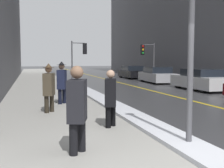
# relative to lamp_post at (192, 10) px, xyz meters

# --- Properties ---
(ground_plane) EXTENTS (160.00, 160.00, 0.00)m
(ground_plane) POSITION_rel_lamp_post_xyz_m (-0.33, -0.83, -2.78)
(ground_plane) COLOR #38383A
(sidewalk_slab) EXTENTS (4.00, 80.00, 0.01)m
(sidewalk_slab) POSITION_rel_lamp_post_xyz_m (-2.33, 14.17, -2.77)
(sidewalk_slab) COLOR #9E9B93
(sidewalk_slab) RESTS_ON ground
(road_centre_stripe) EXTENTS (0.16, 80.00, 0.00)m
(road_centre_stripe) POSITION_rel_lamp_post_xyz_m (3.67, 14.17, -2.78)
(road_centre_stripe) COLOR gold
(road_centre_stripe) RESTS_ON ground
(snow_bank_curb) EXTENTS (0.81, 17.41, 0.10)m
(snow_bank_curb) POSITION_rel_lamp_post_xyz_m (-0.08, 6.27, -2.73)
(snow_bank_curb) COLOR silver
(snow_bank_curb) RESTS_ON ground
(lamp_post) EXTENTS (0.28, 0.28, 4.61)m
(lamp_post) POSITION_rel_lamp_post_xyz_m (0.00, 0.00, 0.00)
(lamp_post) COLOR #515156
(lamp_post) RESTS_ON ground
(traffic_light_near) EXTENTS (1.31, 0.42, 3.32)m
(traffic_light_near) POSITION_rel_lamp_post_xyz_m (0.87, 17.91, -0.39)
(traffic_light_near) COLOR #515156
(traffic_light_near) RESTS_ON ground
(traffic_light_far) EXTENTS (1.31, 0.32, 3.28)m
(traffic_light_far) POSITION_rel_lamp_post_xyz_m (6.73, 17.87, -0.42)
(traffic_light_far) COLOR #515156
(traffic_light_far) RESTS_ON ground
(pedestrian_with_shoulder_bag) EXTENTS (0.47, 0.78, 1.67)m
(pedestrian_with_shoulder_bag) POSITION_rel_lamp_post_xyz_m (-2.28, 0.18, -1.85)
(pedestrian_with_shoulder_bag) COLOR black
(pedestrian_with_shoulder_bag) RESTS_ON ground
(pedestrian_in_glasses) EXTENTS (0.42, 0.56, 1.52)m
(pedestrian_in_glasses) POSITION_rel_lamp_post_xyz_m (-1.10, 2.03, -1.93)
(pedestrian_in_glasses) COLOR black
(pedestrian_in_glasses) RESTS_ON ground
(pedestrian_nearside) EXTENTS (0.44, 0.58, 1.67)m
(pedestrian_nearside) POSITION_rel_lamp_post_xyz_m (-2.52, 4.60, -1.87)
(pedestrian_nearside) COLOR #2A241B
(pedestrian_nearside) RESTS_ON ground
(pedestrian_in_fedora) EXTENTS (0.46, 0.60, 1.73)m
(pedestrian_in_fedora) POSITION_rel_lamp_post_xyz_m (-1.90, 6.40, -1.83)
(pedestrian_in_fedora) COLOR black
(pedestrian_in_fedora) RESTS_ON ground
(parked_car_white) EXTENTS (1.81, 4.25, 1.25)m
(parked_car_white) POSITION_rel_lamp_post_xyz_m (6.67, 9.53, -2.18)
(parked_car_white) COLOR silver
(parked_car_white) RESTS_ON ground
(parked_car_silver) EXTENTS (2.04, 4.35, 1.25)m
(parked_car_silver) POSITION_rel_lamp_post_xyz_m (6.51, 15.27, -2.19)
(parked_car_silver) COLOR #B2B2B7
(parked_car_silver) RESTS_ON ground
(parked_car_black) EXTENTS (1.87, 4.25, 1.23)m
(parked_car_black) POSITION_rel_lamp_post_xyz_m (6.55, 20.95, -2.19)
(parked_car_black) COLOR black
(parked_car_black) RESTS_ON ground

